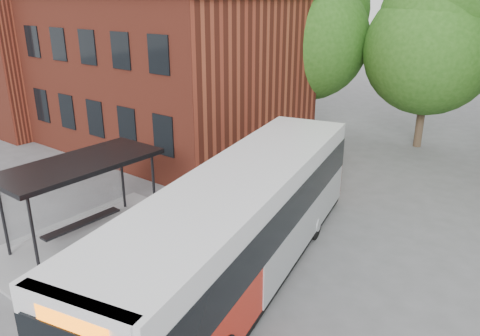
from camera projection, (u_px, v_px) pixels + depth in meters
The scene contains 6 objects.
ground at pixel (203, 269), 14.61m from camera, with size 100.00×100.00×0.00m, color #5E5E60.
station_building at pixel (139, 65), 27.31m from camera, with size 18.40×10.40×8.50m, color maroon, non-canonical shape.
bus_shelter at pixel (84, 201), 15.96m from camera, with size 3.60×7.00×2.90m, color black, non-canonical shape.
tree_0 at pixel (306, 41), 28.02m from camera, with size 7.92×7.92×11.00m, color #245416, non-canonical shape.
tree_1 at pixel (429, 53), 24.82m from camera, with size 7.92×7.92×10.40m, color #245416, non-canonical shape.
city_bus at pixel (242, 227), 13.61m from camera, with size 2.85×13.36×3.39m, color red, non-canonical shape.
Camera 1 is at (8.68, -9.23, 8.00)m, focal length 35.00 mm.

